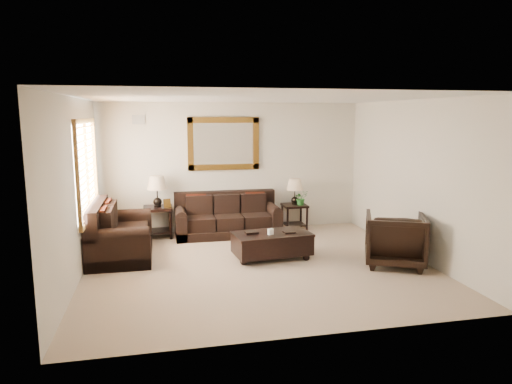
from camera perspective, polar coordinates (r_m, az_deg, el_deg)
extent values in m
cube|color=tan|center=(7.58, 0.26, -9.16)|extent=(5.50, 5.00, 0.01)
cube|color=white|center=(7.19, 0.27, 11.69)|extent=(5.50, 5.00, 0.01)
cube|color=beige|center=(9.70, -2.91, 3.12)|extent=(5.50, 0.01, 2.70)
cube|color=beige|center=(4.89, 6.58, -3.28)|extent=(5.50, 0.01, 2.70)
cube|color=beige|center=(7.20, -21.65, 0.23)|extent=(0.01, 5.00, 2.70)
cube|color=beige|center=(8.29, 19.17, 1.52)|extent=(0.01, 5.00, 2.70)
cube|color=white|center=(8.05, -20.60, 2.65)|extent=(0.01, 1.80, 1.50)
cube|color=brown|center=(8.00, -20.68, 8.28)|extent=(0.06, 1.96, 0.08)
cube|color=brown|center=(8.17, -20.04, -2.85)|extent=(0.06, 1.96, 0.08)
cube|color=brown|center=(7.12, -21.40, 1.78)|extent=(0.06, 0.08, 1.50)
cube|color=brown|center=(8.97, -19.52, 3.36)|extent=(0.06, 0.08, 1.50)
cube|color=brown|center=(8.04, -20.36, 2.66)|extent=(0.05, 0.05, 1.50)
cube|color=#4A330E|center=(9.59, -4.06, 6.04)|extent=(1.50, 0.06, 1.10)
cube|color=white|center=(9.61, -4.08, 6.05)|extent=(1.26, 0.01, 0.86)
cube|color=#999999|center=(9.50, -14.47, 8.75)|extent=(0.25, 0.02, 0.18)
cube|color=black|center=(9.43, -3.55, -4.87)|extent=(2.12, 0.91, 0.17)
cube|color=black|center=(9.65, -3.90, -1.13)|extent=(2.12, 0.21, 0.43)
cube|color=black|center=(9.30, -7.00, -3.77)|extent=(0.54, 0.75, 0.26)
cube|color=black|center=(9.36, -3.55, -3.62)|extent=(0.54, 0.75, 0.26)
cube|color=black|center=(9.46, -0.16, -3.46)|extent=(0.54, 0.75, 0.26)
cube|color=black|center=(9.30, -9.39, -4.12)|extent=(0.21, 0.91, 0.51)
cylinder|color=black|center=(9.25, -9.43, -2.59)|extent=(0.21, 0.90, 0.21)
cube|color=black|center=(9.57, 2.09, -3.61)|extent=(0.21, 0.91, 0.51)
cylinder|color=black|center=(9.52, 2.10, -2.11)|extent=(0.21, 0.90, 0.21)
cube|color=#5A180B|center=(9.41, -7.46, -1.49)|extent=(0.40, 0.18, 0.42)
cube|color=#5A180B|center=(9.58, -0.10, -1.21)|extent=(0.40, 0.18, 0.42)
cube|color=black|center=(8.35, -16.42, -7.09)|extent=(1.02, 1.72, 0.19)
cube|color=black|center=(8.24, -19.34, -2.96)|extent=(0.24, 1.72, 0.48)
cube|color=black|center=(7.99, -16.51, -6.05)|extent=(0.84, 0.60, 0.29)
cube|color=black|center=(8.59, -16.20, -4.95)|extent=(0.84, 0.60, 0.29)
cube|color=black|center=(7.59, -16.88, -7.30)|extent=(1.02, 0.24, 0.57)
cylinder|color=black|center=(7.52, -16.99, -5.23)|extent=(1.00, 0.24, 0.24)
cube|color=black|center=(9.02, -16.14, -4.62)|extent=(1.02, 0.24, 0.57)
cylinder|color=black|center=(8.95, -16.23, -2.85)|extent=(1.00, 0.24, 0.24)
cube|color=#5A180B|center=(7.87, -18.23, -3.52)|extent=(0.20, 0.45, 0.46)
cube|color=#5A180B|center=(8.57, -17.73, -2.44)|extent=(0.20, 0.45, 0.46)
cube|color=black|center=(9.37, -12.18, -1.99)|extent=(0.57, 0.57, 0.05)
cube|color=black|center=(9.47, -12.08, -4.77)|extent=(0.48, 0.48, 0.03)
cylinder|color=black|center=(9.20, -13.62, -4.23)|extent=(0.05, 0.05, 0.57)
cylinder|color=black|center=(9.20, -10.60, -4.12)|extent=(0.05, 0.05, 0.57)
cylinder|color=black|center=(9.68, -13.56, -3.55)|extent=(0.05, 0.05, 0.57)
cylinder|color=black|center=(9.67, -10.68, -3.45)|extent=(0.05, 0.05, 0.57)
sphere|color=black|center=(9.35, -12.21, -1.21)|extent=(0.18, 0.18, 0.18)
cylinder|color=black|center=(9.31, -12.25, -0.09)|extent=(0.02, 0.02, 0.37)
cone|color=tan|center=(9.28, -12.29, 1.17)|extent=(0.39, 0.39, 0.27)
cube|color=#4A330E|center=(9.25, -11.05, -1.38)|extent=(0.16, 0.10, 0.18)
cube|color=black|center=(9.83, 4.85, -1.68)|extent=(0.50, 0.50, 0.05)
cube|color=black|center=(9.92, 4.82, -4.03)|extent=(0.43, 0.43, 0.03)
cylinder|color=black|center=(9.63, 3.98, -3.57)|extent=(0.05, 0.05, 0.50)
cylinder|color=black|center=(9.76, 6.40, -3.44)|extent=(0.05, 0.05, 0.50)
cylinder|color=black|center=(10.03, 3.30, -3.03)|extent=(0.05, 0.05, 0.50)
cylinder|color=black|center=(10.15, 5.63, -2.91)|extent=(0.05, 0.05, 0.50)
sphere|color=black|center=(9.81, 4.86, -1.03)|extent=(0.15, 0.15, 0.15)
cylinder|color=black|center=(9.78, 4.87, -0.09)|extent=(0.02, 0.02, 0.33)
cone|color=tan|center=(9.76, 4.89, 0.96)|extent=(0.35, 0.35, 0.24)
sphere|color=black|center=(7.62, -1.57, -8.70)|extent=(0.12, 0.12, 0.12)
sphere|color=black|center=(7.88, 6.30, -8.13)|extent=(0.12, 0.12, 0.12)
sphere|color=black|center=(8.08, -2.21, -7.63)|extent=(0.12, 0.12, 0.12)
sphere|color=black|center=(8.33, 5.22, -7.14)|extent=(0.12, 0.12, 0.12)
cube|color=black|center=(7.89, 1.99, -6.40)|extent=(1.35, 0.83, 0.36)
cube|color=black|center=(7.85, 2.00, -5.27)|extent=(1.38, 0.84, 0.04)
cube|color=black|center=(7.82, -0.55, -5.08)|extent=(0.23, 0.17, 0.03)
cube|color=black|center=(7.87, 4.19, -5.01)|extent=(0.21, 0.16, 0.02)
cube|color=white|center=(7.73, 1.83, -4.98)|extent=(0.10, 0.09, 0.10)
imported|color=black|center=(7.82, 16.99, -5.37)|extent=(1.20, 1.17, 0.95)
imported|color=#20581E|center=(9.75, 5.63, -0.93)|extent=(0.34, 0.36, 0.24)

